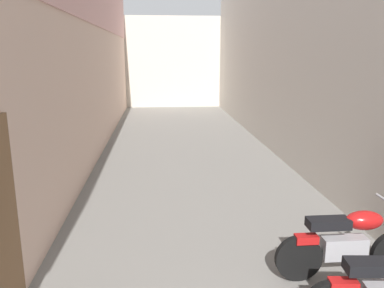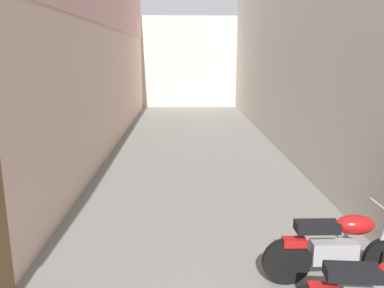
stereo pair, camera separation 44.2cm
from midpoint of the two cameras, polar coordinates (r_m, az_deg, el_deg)
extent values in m
plane|color=slate|center=(8.84, -0.86, -5.22)|extent=(36.27, 36.27, 0.00)
cube|color=beige|center=(10.57, -16.81, 14.57)|extent=(0.40, 20.27, 6.29)
cube|color=beige|center=(10.91, 13.01, 17.60)|extent=(0.40, 20.27, 7.38)
cube|color=beige|center=(21.52, -3.54, 11.97)|extent=(7.92, 2.00, 4.65)
cube|color=black|center=(4.27, 22.23, -16.41)|extent=(0.54, 0.27, 0.12)
cube|color=#AD1414|center=(4.28, 18.49, -19.08)|extent=(0.29, 0.17, 0.10)
cylinder|color=black|center=(5.16, 12.99, -16.10)|extent=(0.60, 0.08, 0.60)
cube|color=#9E9EA3|center=(5.30, 19.17, -14.23)|extent=(0.56, 0.20, 0.28)
ellipsoid|color=#AD1414|center=(5.25, 21.80, -10.42)|extent=(0.48, 0.26, 0.24)
cube|color=black|center=(5.07, 17.05, -11.11)|extent=(0.52, 0.22, 0.12)
cube|color=#AD1414|center=(5.07, 14.03, -13.44)|extent=(0.28, 0.14, 0.10)
camera|label=1|loc=(0.22, -91.74, -0.41)|focal=36.23mm
camera|label=2|loc=(0.22, 88.26, 0.41)|focal=36.23mm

